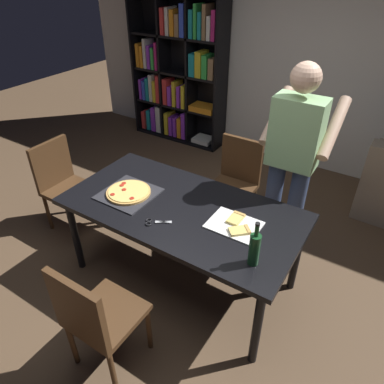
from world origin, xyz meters
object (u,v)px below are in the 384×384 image
(chair_left_end, at_px, (62,181))
(pepperoni_pizza_on_tray, at_px, (129,193))
(bookshelf, at_px, (178,75))
(chair_far_side, at_px, (236,178))
(wine_bottle, at_px, (254,249))
(kitchen_scissors, at_px, (154,222))
(dining_table, at_px, (182,214))
(chair_near_camera, at_px, (95,316))
(person_serving_pizza, at_px, (292,158))

(chair_left_end, distance_m, pepperoni_pizza_on_tray, 0.99)
(bookshelf, bearing_deg, chair_far_side, -40.86)
(pepperoni_pizza_on_tray, distance_m, wine_bottle, 1.17)
(bookshelf, xyz_separation_m, pepperoni_pizza_on_tray, (1.19, -2.46, -0.17))
(wine_bottle, relative_size, kitchen_scissors, 1.65)
(chair_left_end, bearing_deg, dining_table, 0.00)
(bookshelf, relative_size, wine_bottle, 6.17)
(dining_table, distance_m, chair_left_end, 1.41)
(chair_far_side, relative_size, pepperoni_pizza_on_tray, 2.18)
(chair_near_camera, relative_size, kitchen_scissors, 4.70)
(dining_table, xyz_separation_m, chair_left_end, (-1.40, 0.00, -0.17))
(wine_bottle, bearing_deg, kitchen_scissors, -178.95)
(chair_left_end, height_order, person_serving_pizza, person_serving_pizza)
(dining_table, xyz_separation_m, bookshelf, (-1.64, 2.37, 0.25))
(chair_far_side, bearing_deg, chair_near_camera, -90.00)
(wine_bottle, bearing_deg, person_serving_pizza, 97.51)
(bookshelf, bearing_deg, pepperoni_pizza_on_tray, -64.18)
(dining_table, distance_m, wine_bottle, 0.77)
(chair_far_side, xyz_separation_m, bookshelf, (-1.64, 1.42, 0.42))
(dining_table, height_order, chair_left_end, chair_left_end)
(chair_left_end, xyz_separation_m, person_serving_pizza, (1.98, 0.73, 0.49))
(chair_left_end, height_order, pepperoni_pizza_on_tray, chair_left_end)
(chair_far_side, xyz_separation_m, wine_bottle, (0.70, -1.21, 0.36))
(wine_bottle, bearing_deg, chair_near_camera, -135.19)
(chair_far_side, bearing_deg, dining_table, -90.00)
(chair_near_camera, bearing_deg, person_serving_pizza, 71.20)
(chair_near_camera, xyz_separation_m, chair_left_end, (-1.40, 0.95, 0.00))
(wine_bottle, xyz_separation_m, kitchen_scissors, (-0.76, -0.01, -0.11))
(pepperoni_pizza_on_tray, relative_size, kitchen_scissors, 2.16)
(chair_far_side, relative_size, bookshelf, 0.46)
(dining_table, height_order, wine_bottle, wine_bottle)
(chair_near_camera, xyz_separation_m, wine_bottle, (0.70, 0.70, 0.36))
(wine_bottle, bearing_deg, bookshelf, 131.77)
(pepperoni_pizza_on_tray, xyz_separation_m, wine_bottle, (1.16, -0.17, 0.10))
(person_serving_pizza, relative_size, wine_bottle, 5.54)
(chair_near_camera, xyz_separation_m, bookshelf, (-1.64, 3.33, 0.42))
(dining_table, height_order, pepperoni_pizza_on_tray, pepperoni_pizza_on_tray)
(dining_table, distance_m, chair_near_camera, 0.97)
(chair_far_side, bearing_deg, kitchen_scissors, -92.66)
(kitchen_scissors, bearing_deg, wine_bottle, 1.05)
(chair_near_camera, bearing_deg, dining_table, 90.00)
(chair_far_side, height_order, bookshelf, bookshelf)
(person_serving_pizza, distance_m, wine_bottle, 1.00)
(dining_table, bearing_deg, chair_far_side, 90.00)
(dining_table, relative_size, person_serving_pizza, 1.05)
(person_serving_pizza, bearing_deg, pepperoni_pizza_on_tray, -141.40)
(chair_far_side, xyz_separation_m, person_serving_pizza, (0.57, -0.22, 0.49))
(bookshelf, xyz_separation_m, kitchen_scissors, (1.58, -2.64, -0.18))
(chair_near_camera, xyz_separation_m, chair_far_side, (0.00, 1.91, 0.00))
(dining_table, bearing_deg, person_serving_pizza, 51.93)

